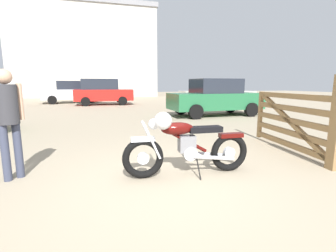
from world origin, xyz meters
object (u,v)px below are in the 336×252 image
(dark_sedan_left, at_px, (215,97))
(silver_sedan_mid, at_px, (216,94))
(blue_hatchback_right, at_px, (103,92))
(vintage_motorcycle, at_px, (185,145))
(white_estate_far, at_px, (71,92))
(timber_gate, at_px, (299,121))
(bystander, at_px, (8,113))

(dark_sedan_left, bearing_deg, silver_sedan_mid, 60.10)
(blue_hatchback_right, distance_m, silver_sedan_mid, 7.83)
(vintage_motorcycle, height_order, white_estate_far, white_estate_far)
(vintage_motorcycle, distance_m, silver_sedan_mid, 11.24)
(vintage_motorcycle, relative_size, silver_sedan_mid, 0.48)
(timber_gate, xyz_separation_m, white_estate_far, (-5.21, 16.49, 0.13))
(vintage_motorcycle, distance_m, bystander, 2.70)
(bystander, bearing_deg, dark_sedan_left, -85.47)
(blue_hatchback_right, bearing_deg, silver_sedan_mid, -34.74)
(bystander, relative_size, blue_hatchback_right, 0.42)
(silver_sedan_mid, xyz_separation_m, white_estate_far, (-8.45, 7.29, 0.00))
(vintage_motorcycle, xyz_separation_m, white_estate_far, (-2.56, 16.86, 0.34))
(bystander, distance_m, blue_hatchback_right, 13.79)
(bystander, height_order, blue_hatchback_right, blue_hatchback_right)
(dark_sedan_left, distance_m, silver_sedan_mid, 3.43)
(vintage_motorcycle, height_order, silver_sedan_mid, silver_sedan_mid)
(bystander, bearing_deg, silver_sedan_mid, -80.34)
(timber_gate, relative_size, bystander, 1.53)
(vintage_motorcycle, distance_m, dark_sedan_left, 7.81)
(dark_sedan_left, distance_m, blue_hatchback_right, 8.93)
(timber_gate, xyz_separation_m, blue_hatchback_right, (-3.01, 13.92, 0.21))
(silver_sedan_mid, bearing_deg, bystander, 53.31)
(timber_gate, bearing_deg, silver_sedan_mid, -10.98)
(bystander, xyz_separation_m, dark_sedan_left, (6.72, 5.92, -0.18))
(vintage_motorcycle, xyz_separation_m, timber_gate, (2.64, 0.37, 0.21))
(timber_gate, distance_m, blue_hatchback_right, 14.25)
(silver_sedan_mid, bearing_deg, white_estate_far, -34.00)
(blue_hatchback_right, bearing_deg, vintage_motorcycle, -86.19)
(bystander, xyz_separation_m, silver_sedan_mid, (8.44, 8.89, -0.18))
(blue_hatchback_right, relative_size, silver_sedan_mid, 0.91)
(vintage_motorcycle, bearing_deg, blue_hatchback_right, -83.56)
(silver_sedan_mid, distance_m, white_estate_far, 11.16)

